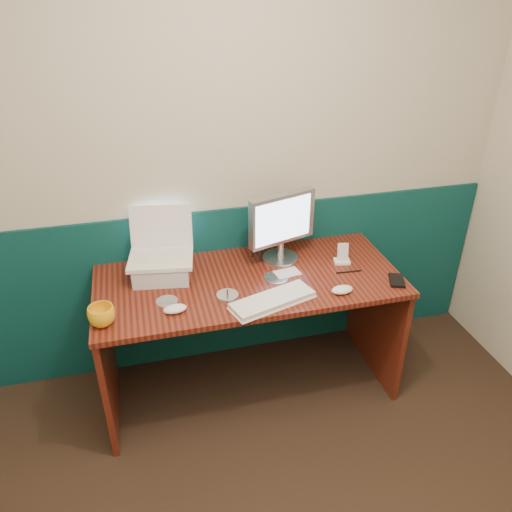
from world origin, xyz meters
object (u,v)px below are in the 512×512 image
object	(u,v)px
keyboard	(273,301)
laptop	(159,237)
camcorder	(258,242)
monitor	(281,228)
mug	(102,316)
desk	(249,335)

from	to	relation	value
keyboard	laptop	bearing A→B (deg)	125.49
camcorder	keyboard	bearing A→B (deg)	-102.57
monitor	keyboard	size ratio (longest dim) A/B	0.93
keyboard	mug	distance (m)	0.80
monitor	mug	world-z (taller)	monitor
monitor	laptop	bearing A→B (deg)	164.65
desk	monitor	size ratio (longest dim) A/B	4.08
keyboard	mug	xyz separation A→B (m)	(-0.80, 0.03, 0.04)
desk	laptop	xyz separation A→B (m)	(-0.44, 0.13, 0.61)
laptop	camcorder	xyz separation A→B (m)	(0.54, 0.07, -0.14)
mug	laptop	bearing A→B (deg)	49.21
desk	monitor	distance (m)	0.63
laptop	keyboard	distance (m)	0.66
monitor	camcorder	world-z (taller)	monitor
desk	mug	distance (m)	0.88
desk	laptop	size ratio (longest dim) A/B	4.87
laptop	mug	size ratio (longest dim) A/B	2.68
laptop	mug	distance (m)	0.50
laptop	keyboard	bearing A→B (deg)	-28.09
desk	monitor	xyz separation A→B (m)	(0.22, 0.16, 0.57)
mug	desk	bearing A→B (deg)	16.26
monitor	mug	bearing A→B (deg)	-176.11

